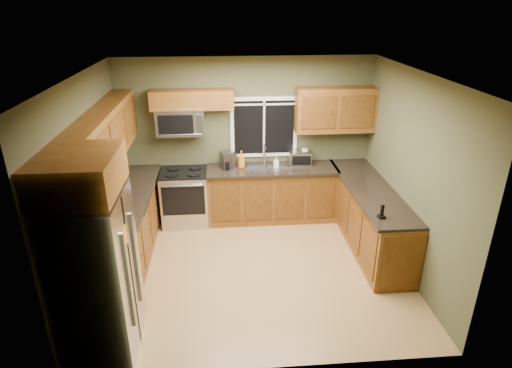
{
  "coord_description": "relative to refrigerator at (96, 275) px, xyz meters",
  "views": [
    {
      "loc": [
        -0.39,
        -5.08,
        3.52
      ],
      "look_at": [
        0.05,
        0.35,
        1.15
      ],
      "focal_mm": 30.0,
      "sensor_mm": 36.0,
      "label": 1
    }
  ],
  "objects": [
    {
      "name": "coffee_maker",
      "position": [
        1.4,
        2.82,
        0.17
      ],
      "size": [
        0.23,
        0.27,
        0.28
      ],
      "color": "slate",
      "rests_on": "countertop_back"
    },
    {
      "name": "upper_cabinet_over_fridge",
      "position": [
        -0.0,
        0.0,
        1.13
      ],
      "size": [
        0.72,
        0.9,
        0.38
      ],
      "primitive_type": "cube",
      "color": "brown",
      "rests_on": "left_wall"
    },
    {
      "name": "countertop_back",
      "position": [
        2.15,
        2.78,
        0.02
      ],
      "size": [
        2.17,
        0.65,
        0.04
      ],
      "primitive_type": "cube",
      "color": "black",
      "rests_on": "base_cabinets_back"
    },
    {
      "name": "cordless_phone",
      "position": [
        3.34,
        0.92,
        0.1
      ],
      "size": [
        0.1,
        0.1,
        0.18
      ],
      "color": "black",
      "rests_on": "countertop_peninsula"
    },
    {
      "name": "toaster_oven",
      "position": [
        2.64,
        2.92,
        0.15
      ],
      "size": [
        0.38,
        0.31,
        0.23
      ],
      "color": "#B7B7BC",
      "rests_on": "countertop_back"
    },
    {
      "name": "base_cabinets_left",
      "position": [
        -0.06,
        1.78,
        -0.45
      ],
      "size": [
        0.6,
        2.65,
        0.9
      ],
      "primitive_type": "cube",
      "color": "brown",
      "rests_on": "ground"
    },
    {
      "name": "ceiling",
      "position": [
        1.74,
        1.3,
        1.8
      ],
      "size": [
        4.2,
        4.2,
        0.0
      ],
      "primitive_type": "plane",
      "rotation": [
        3.14,
        0.0,
        0.0
      ],
      "color": "white",
      "rests_on": "back_wall"
    },
    {
      "name": "paper_towel_roll",
      "position": [
        2.73,
        2.98,
        0.16
      ],
      "size": [
        0.13,
        0.13,
        0.28
      ],
      "color": "white",
      "rests_on": "countertop_back"
    },
    {
      "name": "base_cabinets_back",
      "position": [
        2.15,
        2.8,
        -0.45
      ],
      "size": [
        2.17,
        0.6,
        0.9
      ],
      "primitive_type": "cube",
      "color": "brown",
      "rests_on": "ground"
    },
    {
      "name": "sink",
      "position": [
        2.04,
        2.79,
        0.05
      ],
      "size": [
        0.6,
        0.42,
        0.36
      ],
      "color": "slate",
      "rests_on": "countertop_back"
    },
    {
      "name": "base_cabinets_peninsula",
      "position": [
        3.54,
        1.84,
        -0.45
      ],
      "size": [
        0.6,
        2.52,
        0.9
      ],
      "color": "brown",
      "rests_on": "ground"
    },
    {
      "name": "soap_bottle_b",
      "position": [
        2.22,
        2.8,
        0.13
      ],
      "size": [
        0.08,
        0.08,
        0.18
      ],
      "primitive_type": "imported",
      "rotation": [
        0.0,
        0.0,
        0.02
      ],
      "color": "white",
      "rests_on": "countertop_back"
    },
    {
      "name": "upper_cabinets_back_right",
      "position": [
        3.19,
        2.94,
        0.96
      ],
      "size": [
        1.3,
        0.33,
        0.72
      ],
      "primitive_type": "cube",
      "color": "brown",
      "rests_on": "back_wall"
    },
    {
      "name": "refrigerator",
      "position": [
        0.0,
        0.0,
        0.0
      ],
      "size": [
        0.74,
        0.9,
        1.8
      ],
      "color": "#B7B7BC",
      "rests_on": "ground"
    },
    {
      "name": "countertop_peninsula",
      "position": [
        3.51,
        1.85,
        0.02
      ],
      "size": [
        0.65,
        2.5,
        0.04
      ],
      "primitive_type": "cube",
      "color": "black",
      "rests_on": "base_cabinets_peninsula"
    },
    {
      "name": "kettle",
      "position": [
        1.51,
        2.95,
        0.16
      ],
      "size": [
        0.14,
        0.14,
        0.25
      ],
      "color": "#B7B7BC",
      "rests_on": "countertop_back"
    },
    {
      "name": "window",
      "position": [
        2.04,
        3.08,
        0.65
      ],
      "size": [
        1.12,
        0.03,
        1.02
      ],
      "color": "white",
      "rests_on": "back_wall"
    },
    {
      "name": "countertop_left",
      "position": [
        -0.04,
        1.78,
        0.02
      ],
      "size": [
        0.65,
        2.65,
        0.04
      ],
      "primitive_type": "cube",
      "color": "black",
      "rests_on": "base_cabinets_left"
    },
    {
      "name": "soap_bottle_a",
      "position": [
        1.65,
        2.82,
        0.19
      ],
      "size": [
        0.14,
        0.14,
        0.29
      ],
      "primitive_type": "imported",
      "rotation": [
        0.0,
        0.0,
        -0.28
      ],
      "color": "orange",
      "rests_on": "countertop_back"
    },
    {
      "name": "back_wall",
      "position": [
        1.74,
        3.1,
        0.45
      ],
      "size": [
        4.2,
        0.0,
        4.2
      ],
      "primitive_type": "plane",
      "rotation": [
        1.57,
        0.0,
        0.0
      ],
      "color": "#47482C",
      "rests_on": "ground"
    },
    {
      "name": "left_wall",
      "position": [
        -0.36,
        1.3,
        0.45
      ],
      "size": [
        0.0,
        3.6,
        3.6
      ],
      "primitive_type": "plane",
      "rotation": [
        1.57,
        0.0,
        1.57
      ],
      "color": "#47482C",
      "rests_on": "ground"
    },
    {
      "name": "microwave",
      "position": [
        0.69,
        2.91,
        0.83
      ],
      "size": [
        0.76,
        0.41,
        0.42
      ],
      "color": "#B7B7BC",
      "rests_on": "back_wall"
    },
    {
      "name": "floor",
      "position": [
        1.74,
        1.3,
        -0.9
      ],
      "size": [
        4.2,
        4.2,
        0.0
      ],
      "primitive_type": "plane",
      "color": "#9C7745",
      "rests_on": "ground"
    },
    {
      "name": "upper_cabinets_left",
      "position": [
        -0.2,
        1.78,
        0.96
      ],
      "size": [
        0.33,
        2.65,
        0.72
      ],
      "primitive_type": "cube",
      "color": "brown",
      "rests_on": "left_wall"
    },
    {
      "name": "range",
      "position": [
        0.69,
        2.77,
        -0.43
      ],
      "size": [
        0.76,
        0.69,
        0.94
      ],
      "color": "#B7B7BC",
      "rests_on": "ground"
    },
    {
      "name": "upper_cabinets_back_left",
      "position": [
        0.89,
        2.94,
        1.17
      ],
      "size": [
        1.3,
        0.33,
        0.3
      ],
      "primitive_type": "cube",
      "color": "brown",
      "rests_on": "back_wall"
    },
    {
      "name": "right_wall",
      "position": [
        3.84,
        1.3,
        0.45
      ],
      "size": [
        0.0,
        3.6,
        3.6
      ],
      "primitive_type": "plane",
      "rotation": [
        1.57,
        0.0,
        -1.57
      ],
      "color": "#47482C",
      "rests_on": "ground"
    },
    {
      "name": "front_wall",
      "position": [
        1.74,
        -0.5,
        0.45
      ],
      "size": [
        4.2,
        0.0,
        4.2
      ],
      "primitive_type": "plane",
      "rotation": [
        -1.57,
        0.0,
        0.0
      ],
      "color": "#47482C",
      "rests_on": "ground"
    }
  ]
}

